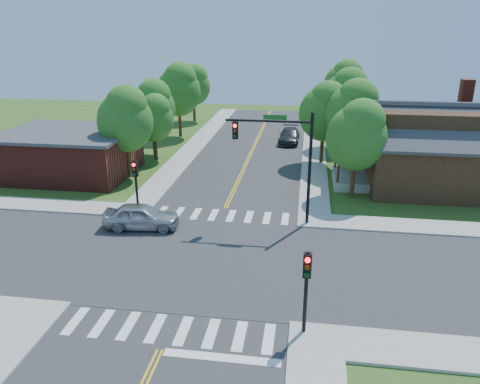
% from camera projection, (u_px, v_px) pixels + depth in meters
% --- Properties ---
extents(ground, '(100.00, 100.00, 0.00)m').
position_uv_depth(ground, '(202.00, 260.00, 25.44)').
color(ground, '#2F561A').
rests_on(ground, ground).
extents(road_ns, '(10.00, 90.00, 0.04)m').
position_uv_depth(road_ns, '(202.00, 260.00, 25.43)').
color(road_ns, '#2D2D30').
rests_on(road_ns, ground).
extents(road_ew, '(90.00, 10.00, 0.04)m').
position_uv_depth(road_ew, '(202.00, 260.00, 25.43)').
color(road_ew, '#2D2D30').
rests_on(road_ew, ground).
extents(intersection_patch, '(10.20, 10.20, 0.06)m').
position_uv_depth(intersection_patch, '(202.00, 260.00, 25.44)').
color(intersection_patch, '#2D2D30').
rests_on(intersection_patch, ground).
extents(sidewalk_ne, '(40.00, 40.00, 0.14)m').
position_uv_depth(sidewalk_ne, '(435.00, 180.00, 37.96)').
color(sidewalk_ne, '#9E9B93').
rests_on(sidewalk_ne, ground).
extents(sidewalk_nw, '(40.00, 40.00, 0.14)m').
position_uv_depth(sidewalk_nw, '(69.00, 164.00, 42.25)').
color(sidewalk_nw, '#9E9B93').
rests_on(sidewalk_nw, ground).
extents(crosswalk_north, '(8.85, 2.00, 0.01)m').
position_uv_depth(crosswalk_north, '(222.00, 215.00, 31.18)').
color(crosswalk_north, white).
rests_on(crosswalk_north, ground).
extents(crosswalk_south, '(8.85, 2.00, 0.01)m').
position_uv_depth(crosswalk_south, '(169.00, 329.00, 19.67)').
color(crosswalk_south, white).
rests_on(crosswalk_south, ground).
extents(centerline, '(0.30, 90.00, 0.01)m').
position_uv_depth(centerline, '(202.00, 259.00, 25.43)').
color(centerline, yellow).
rests_on(centerline, ground).
extents(stop_bar, '(4.60, 0.45, 0.09)m').
position_uv_depth(stop_bar, '(222.00, 358.00, 18.05)').
color(stop_bar, white).
rests_on(stop_bar, ground).
extents(signal_mast_ne, '(5.30, 0.42, 7.20)m').
position_uv_depth(signal_mast_ne, '(283.00, 150.00, 28.42)').
color(signal_mast_ne, black).
rests_on(signal_mast_ne, ground).
extents(signal_pole_se, '(0.34, 0.42, 3.80)m').
position_uv_depth(signal_pole_se, '(307.00, 278.00, 18.54)').
color(signal_pole_se, black).
rests_on(signal_pole_se, ground).
extents(signal_pole_nw, '(0.34, 0.42, 3.80)m').
position_uv_depth(signal_pole_nw, '(135.00, 177.00, 30.46)').
color(signal_pole_nw, black).
rests_on(signal_pole_nw, ground).
extents(house_ne, '(13.05, 8.80, 7.11)m').
position_uv_depth(house_ne, '(436.00, 146.00, 35.46)').
color(house_ne, '#302010').
rests_on(house_ne, ground).
extents(building_nw, '(10.40, 8.40, 3.73)m').
position_uv_depth(building_nw, '(70.00, 153.00, 38.97)').
color(building_nw, maroon).
rests_on(building_nw, ground).
extents(tree_e_a, '(4.29, 4.07, 7.29)m').
position_uv_depth(tree_e_a, '(358.00, 134.00, 32.87)').
color(tree_e_a, '#382314').
rests_on(tree_e_a, ground).
extents(tree_e_b, '(4.65, 4.42, 7.91)m').
position_uv_depth(tree_e_b, '(354.00, 111.00, 38.93)').
color(tree_e_b, '#382314').
rests_on(tree_e_b, ground).
extents(tree_e_c, '(4.76, 4.52, 8.09)m').
position_uv_depth(tree_e_c, '(347.00, 95.00, 46.04)').
color(tree_e_c, '#382314').
rests_on(tree_e_c, ground).
extents(tree_e_d, '(4.79, 4.55, 8.14)m').
position_uv_depth(tree_e_d, '(345.00, 83.00, 54.59)').
color(tree_e_d, '#382314').
rests_on(tree_e_d, ground).
extents(tree_w_a, '(4.48, 4.25, 7.61)m').
position_uv_depth(tree_w_a, '(126.00, 118.00, 37.22)').
color(tree_w_a, '#382314').
rests_on(tree_w_a, ground).
extents(tree_w_b, '(4.30, 4.08, 7.31)m').
position_uv_depth(tree_w_b, '(153.00, 105.00, 43.73)').
color(tree_w_b, '#382314').
rests_on(tree_w_b, ground).
extents(tree_w_c, '(4.81, 4.57, 8.17)m').
position_uv_depth(tree_w_c, '(179.00, 88.00, 50.64)').
color(tree_w_c, '#382314').
rests_on(tree_w_c, ground).
extents(tree_w_d, '(4.25, 4.04, 7.23)m').
position_uv_depth(tree_w_d, '(194.00, 84.00, 58.94)').
color(tree_w_d, '#382314').
rests_on(tree_w_d, ground).
extents(tree_house, '(4.40, 4.18, 7.48)m').
position_uv_depth(tree_house, '(325.00, 110.00, 40.84)').
color(tree_house, '#382314').
rests_on(tree_house, ground).
extents(tree_bldg, '(3.64, 3.46, 6.19)m').
position_uv_depth(tree_bldg, '(154.00, 117.00, 42.39)').
color(tree_bldg, '#382314').
rests_on(tree_bldg, ground).
extents(car_silver, '(2.82, 5.05, 1.59)m').
position_uv_depth(car_silver, '(141.00, 217.00, 29.04)').
color(car_silver, '#B0B3B8').
rests_on(car_silver, ground).
extents(car_dgrey, '(2.30, 5.19, 1.48)m').
position_uv_depth(car_dgrey, '(289.00, 136.00, 49.54)').
color(car_dgrey, '#2A2D2F').
rests_on(car_dgrey, ground).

